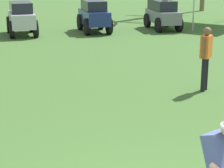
% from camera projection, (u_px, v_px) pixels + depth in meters
% --- Properties ---
extents(teammate_near_sideline, '(0.37, 0.42, 1.56)m').
position_uv_depth(teammate_near_sideline, '(206.00, 53.00, 10.46)').
color(teammate_near_sideline, black).
rests_on(teammate_near_sideline, ground_plane).
extents(parked_car_slot_c, '(1.40, 2.44, 1.40)m').
position_uv_depth(parked_car_slot_c, '(21.00, 18.00, 18.65)').
color(parked_car_slot_c, '#B7BABF').
rests_on(parked_car_slot_c, ground_plane).
extents(parked_car_slot_d, '(1.35, 2.43, 1.40)m').
position_uv_depth(parked_car_slot_d, '(94.00, 15.00, 19.47)').
color(parked_car_slot_d, navy).
rests_on(parked_car_slot_d, ground_plane).
extents(parked_car_slot_e, '(1.26, 2.45, 1.34)m').
position_uv_depth(parked_car_slot_e, '(162.00, 14.00, 20.24)').
color(parked_car_slot_e, slate).
rests_on(parked_car_slot_e, ground_plane).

